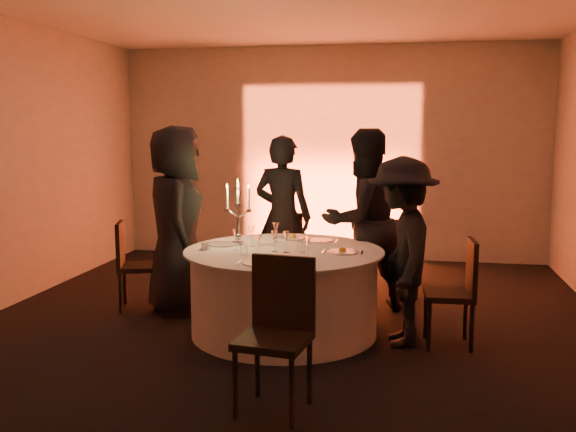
% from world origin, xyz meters
% --- Properties ---
extents(floor, '(7.00, 7.00, 0.00)m').
position_xyz_m(floor, '(0.00, 0.00, 0.00)').
color(floor, black).
rests_on(floor, ground).
extents(wall_back, '(7.00, 0.00, 7.00)m').
position_xyz_m(wall_back, '(0.00, 3.50, 1.50)').
color(wall_back, '#B1ADA4').
rests_on(wall_back, floor).
extents(wall_front, '(7.00, 0.00, 7.00)m').
position_xyz_m(wall_front, '(0.00, -3.50, 1.50)').
color(wall_front, '#B1ADA4').
rests_on(wall_front, floor).
extents(uplighter_fixture, '(0.25, 0.12, 0.10)m').
position_xyz_m(uplighter_fixture, '(0.00, 3.20, 0.05)').
color(uplighter_fixture, black).
rests_on(uplighter_fixture, floor).
extents(banquet_table, '(1.80, 1.80, 0.77)m').
position_xyz_m(banquet_table, '(0.00, 0.00, 0.38)').
color(banquet_table, black).
rests_on(banquet_table, floor).
extents(chair_left, '(0.50, 0.50, 0.91)m').
position_xyz_m(chair_left, '(-1.70, 0.49, 0.51)').
color(chair_left, black).
rests_on(chair_left, floor).
extents(chair_back_left, '(0.45, 0.45, 0.90)m').
position_xyz_m(chair_back_left, '(-0.26, 1.67, 0.50)').
color(chair_back_left, black).
rests_on(chair_back_left, floor).
extents(chair_back_right, '(0.55, 0.55, 0.90)m').
position_xyz_m(chair_back_right, '(1.02, 1.37, 0.50)').
color(chair_back_right, black).
rests_on(chair_back_right, floor).
extents(chair_right, '(0.43, 0.43, 0.93)m').
position_xyz_m(chair_right, '(1.53, -0.08, 0.52)').
color(chair_right, black).
rests_on(chair_right, floor).
extents(chair_front, '(0.50, 0.50, 1.01)m').
position_xyz_m(chair_front, '(0.25, -1.55, 0.57)').
color(chair_front, black).
rests_on(chair_front, floor).
extents(guest_left, '(0.89, 1.08, 1.88)m').
position_xyz_m(guest_left, '(-1.19, 0.47, 0.94)').
color(guest_left, black).
rests_on(guest_left, floor).
extents(guest_back_left, '(0.72, 0.55, 1.78)m').
position_xyz_m(guest_back_left, '(-0.25, 1.26, 0.89)').
color(guest_back_left, black).
rests_on(guest_back_left, floor).
extents(guest_back_right, '(1.14, 1.11, 1.85)m').
position_xyz_m(guest_back_right, '(0.65, 0.82, 0.93)').
color(guest_back_right, black).
rests_on(guest_back_right, floor).
extents(guest_right, '(0.71, 1.11, 1.62)m').
position_xyz_m(guest_right, '(1.05, -0.11, 0.81)').
color(guest_right, black).
rests_on(guest_right, floor).
extents(plate_left, '(0.36, 0.29, 0.01)m').
position_xyz_m(plate_left, '(-0.60, 0.14, 0.78)').
color(plate_left, silver).
rests_on(plate_left, banquet_table).
extents(plate_back_left, '(0.36, 0.28, 0.08)m').
position_xyz_m(plate_back_left, '(-0.02, 0.58, 0.79)').
color(plate_back_left, silver).
rests_on(plate_back_left, banquet_table).
extents(plate_back_right, '(0.35, 0.27, 0.01)m').
position_xyz_m(plate_back_right, '(0.25, 0.49, 0.78)').
color(plate_back_right, silver).
rests_on(plate_back_right, banquet_table).
extents(plate_right, '(0.36, 0.28, 0.08)m').
position_xyz_m(plate_right, '(0.53, -0.04, 0.79)').
color(plate_right, silver).
rests_on(plate_right, banquet_table).
extents(plate_front, '(0.35, 0.28, 0.08)m').
position_xyz_m(plate_front, '(-0.08, -0.62, 0.79)').
color(plate_front, silver).
rests_on(plate_front, banquet_table).
extents(coffee_cup, '(0.11, 0.11, 0.07)m').
position_xyz_m(coffee_cup, '(-0.70, -0.12, 0.80)').
color(coffee_cup, silver).
rests_on(coffee_cup, banquet_table).
extents(candelabra, '(0.26, 0.12, 0.62)m').
position_xyz_m(candelabra, '(-0.48, 0.22, 0.99)').
color(candelabra, silver).
rests_on(candelabra, banquet_table).
extents(wine_glass_a, '(0.07, 0.07, 0.19)m').
position_xyz_m(wine_glass_a, '(-0.16, -0.35, 0.91)').
color(wine_glass_a, white).
rests_on(wine_glass_a, banquet_table).
extents(wine_glass_b, '(0.07, 0.07, 0.19)m').
position_xyz_m(wine_glass_b, '(-0.14, 0.35, 0.91)').
color(wine_glass_b, white).
rests_on(wine_glass_b, banquet_table).
extents(wine_glass_c, '(0.07, 0.07, 0.19)m').
position_xyz_m(wine_glass_c, '(-0.33, 0.11, 0.91)').
color(wine_glass_c, white).
rests_on(wine_glass_c, banquet_table).
extents(wine_glass_d, '(0.07, 0.07, 0.19)m').
position_xyz_m(wine_glass_d, '(-0.06, -0.11, 0.91)').
color(wine_glass_d, white).
rests_on(wine_glass_d, banquet_table).
extents(wine_glass_e, '(0.07, 0.07, 0.19)m').
position_xyz_m(wine_glass_e, '(-0.41, -0.12, 0.91)').
color(wine_glass_e, white).
rests_on(wine_glass_e, banquet_table).
extents(wine_glass_f, '(0.07, 0.07, 0.19)m').
position_xyz_m(wine_glass_f, '(0.26, -0.34, 0.91)').
color(wine_glass_f, white).
rests_on(wine_glass_f, banquet_table).
extents(wine_glass_g, '(0.07, 0.07, 0.19)m').
position_xyz_m(wine_glass_g, '(0.04, -0.12, 0.91)').
color(wine_glass_g, white).
rests_on(wine_glass_g, banquet_table).
extents(tumbler_a, '(0.07, 0.07, 0.09)m').
position_xyz_m(tumbler_a, '(0.18, -0.08, 0.82)').
color(tumbler_a, white).
rests_on(tumbler_a, banquet_table).
extents(tumbler_b, '(0.07, 0.07, 0.09)m').
position_xyz_m(tumbler_b, '(-0.30, -0.29, 0.82)').
color(tumbler_b, white).
rests_on(tumbler_b, banquet_table).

